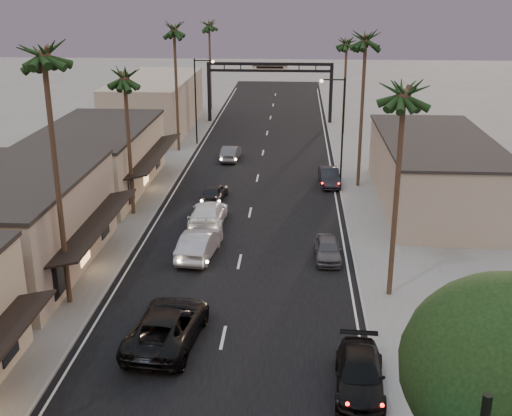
# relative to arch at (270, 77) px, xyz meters

# --- Properties ---
(ground) EXTENTS (200.00, 200.00, 0.00)m
(ground) POSITION_rel_arch_xyz_m (0.00, -30.00, -5.53)
(ground) COLOR slate
(ground) RESTS_ON ground
(road) EXTENTS (14.00, 120.00, 0.02)m
(road) POSITION_rel_arch_xyz_m (0.00, -25.00, -5.53)
(road) COLOR black
(road) RESTS_ON ground
(sidewalk_left) EXTENTS (5.00, 92.00, 0.12)m
(sidewalk_left) POSITION_rel_arch_xyz_m (-9.50, -18.00, -5.47)
(sidewalk_left) COLOR slate
(sidewalk_left) RESTS_ON ground
(sidewalk_right) EXTENTS (5.00, 92.00, 0.12)m
(sidewalk_right) POSITION_rel_arch_xyz_m (9.50, -18.00, -5.47)
(sidewalk_right) COLOR slate
(sidewalk_right) RESTS_ON ground
(storefront_mid) EXTENTS (8.00, 14.00, 5.50)m
(storefront_mid) POSITION_rel_arch_xyz_m (-13.00, -44.00, -2.78)
(storefront_mid) COLOR gray
(storefront_mid) RESTS_ON ground
(storefront_far) EXTENTS (8.00, 16.00, 5.00)m
(storefront_far) POSITION_rel_arch_xyz_m (-13.00, -28.00, -3.03)
(storefront_far) COLOR tan
(storefront_far) RESTS_ON ground
(storefront_dist) EXTENTS (8.00, 20.00, 6.00)m
(storefront_dist) POSITION_rel_arch_xyz_m (-13.00, -5.00, -2.53)
(storefront_dist) COLOR gray
(storefront_dist) RESTS_ON ground
(building_right) EXTENTS (8.00, 18.00, 5.00)m
(building_right) POSITION_rel_arch_xyz_m (14.00, -30.00, -3.03)
(building_right) COLOR gray
(building_right) RESTS_ON ground
(arch) EXTENTS (15.20, 0.40, 7.27)m
(arch) POSITION_rel_arch_xyz_m (0.00, 0.00, 0.00)
(arch) COLOR black
(arch) RESTS_ON ground
(streetlight_right) EXTENTS (2.13, 0.30, 9.00)m
(streetlight_right) POSITION_rel_arch_xyz_m (6.92, -25.00, -0.20)
(streetlight_right) COLOR black
(streetlight_right) RESTS_ON ground
(streetlight_left) EXTENTS (2.13, 0.30, 9.00)m
(streetlight_left) POSITION_rel_arch_xyz_m (-6.92, -12.00, -0.20)
(streetlight_left) COLOR black
(streetlight_left) RESTS_ON ground
(palm_lb) EXTENTS (3.20, 3.20, 15.20)m
(palm_lb) POSITION_rel_arch_xyz_m (-8.60, -48.00, 7.85)
(palm_lb) COLOR #38281C
(palm_lb) RESTS_ON ground
(palm_lc) EXTENTS (3.20, 3.20, 12.20)m
(palm_lc) POSITION_rel_arch_xyz_m (-8.60, -34.00, 4.94)
(palm_lc) COLOR #38281C
(palm_lc) RESTS_ON ground
(palm_ld) EXTENTS (3.20, 3.20, 14.20)m
(palm_ld) POSITION_rel_arch_xyz_m (-8.60, -15.00, 6.88)
(palm_ld) COLOR #38281C
(palm_ld) RESTS_ON ground
(palm_ra) EXTENTS (3.20, 3.20, 13.20)m
(palm_ra) POSITION_rel_arch_xyz_m (8.60, -46.00, 5.91)
(palm_ra) COLOR #38281C
(palm_ra) RESTS_ON ground
(palm_rb) EXTENTS (3.20, 3.20, 14.20)m
(palm_rb) POSITION_rel_arch_xyz_m (8.60, -26.00, 6.88)
(palm_rb) COLOR #38281C
(palm_rb) RESTS_ON ground
(palm_rc) EXTENTS (3.20, 3.20, 12.20)m
(palm_rc) POSITION_rel_arch_xyz_m (8.60, -6.00, 4.94)
(palm_rc) COLOR #38281C
(palm_rc) RESTS_ON ground
(palm_far) EXTENTS (3.20, 3.20, 13.20)m
(palm_far) POSITION_rel_arch_xyz_m (-8.30, 8.00, 5.91)
(palm_far) COLOR #38281C
(palm_far) RESTS_ON ground
(oncoming_pickup) EXTENTS (3.62, 6.67, 1.78)m
(oncoming_pickup) POSITION_rel_arch_xyz_m (-2.58, -51.54, -4.65)
(oncoming_pickup) COLOR black
(oncoming_pickup) RESTS_ON ground
(oncoming_silver) EXTENTS (2.42, 5.40, 1.72)m
(oncoming_silver) POSITION_rel_arch_xyz_m (-2.57, -41.30, -4.67)
(oncoming_silver) COLOR #9B9A9F
(oncoming_silver) RESTS_ON ground
(oncoming_white) EXTENTS (2.39, 5.81, 1.68)m
(oncoming_white) POSITION_rel_arch_xyz_m (-2.77, -35.80, -4.69)
(oncoming_white) COLOR white
(oncoming_white) RESTS_ON ground
(oncoming_dgrey) EXTENTS (2.09, 4.22, 1.38)m
(oncoming_dgrey) POSITION_rel_arch_xyz_m (-3.06, -30.30, -4.84)
(oncoming_dgrey) COLOR black
(oncoming_dgrey) RESTS_ON ground
(oncoming_grey_far) EXTENTS (1.74, 4.39, 1.42)m
(oncoming_grey_far) POSITION_rel_arch_xyz_m (-2.97, -18.08, -4.82)
(oncoming_grey_far) COLOR #4A4A4F
(oncoming_grey_far) RESTS_ON ground
(curbside_black) EXTENTS (2.34, 5.14, 1.46)m
(curbside_black) POSITION_rel_arch_xyz_m (6.20, -54.76, -4.80)
(curbside_black) COLOR black
(curbside_black) RESTS_ON ground
(curbside_grey) EXTENTS (1.67, 3.96, 1.34)m
(curbside_grey) POSITION_rel_arch_xyz_m (5.42, -41.22, -4.86)
(curbside_grey) COLOR #45454A
(curbside_grey) RESTS_ON ground
(curbside_far) EXTENTS (1.84, 4.53, 1.46)m
(curbside_far) POSITION_rel_arch_xyz_m (6.20, -25.64, -4.80)
(curbside_far) COLOR black
(curbside_far) RESTS_ON ground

